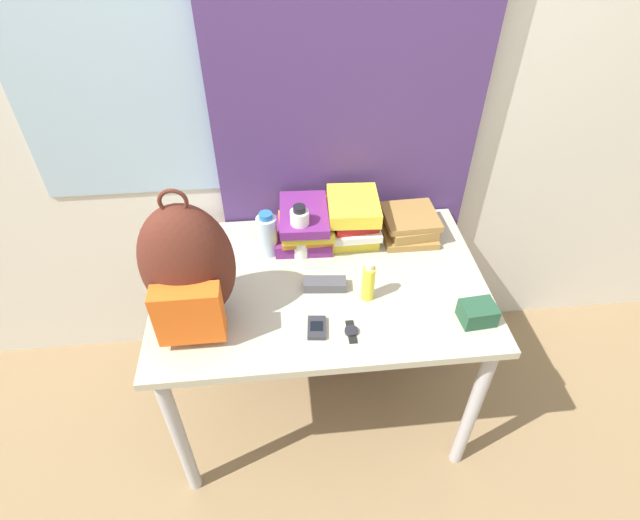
{
  "coord_description": "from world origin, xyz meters",
  "views": [
    {
      "loc": [
        -0.13,
        -0.91,
        2.01
      ],
      "look_at": [
        0.0,
        0.39,
        0.87
      ],
      "focal_mm": 28.0,
      "sensor_mm": 36.0,
      "label": 1
    }
  ],
  "objects": [
    {
      "name": "book_stack_center",
      "position": [
        0.15,
        0.63,
        0.86
      ],
      "size": [
        0.21,
        0.25,
        0.18
      ],
      "color": "yellow",
      "rests_on": "desk"
    },
    {
      "name": "sports_bottle",
      "position": [
        -0.06,
        0.54,
        0.87
      ],
      "size": [
        0.07,
        0.07,
        0.22
      ],
      "color": "white",
      "rests_on": "desk"
    },
    {
      "name": "ground_plane",
      "position": [
        0.0,
        0.0,
        0.0
      ],
      "size": [
        12.0,
        12.0,
        0.0
      ],
      "primitive_type": "plane",
      "color": "#8C704C"
    },
    {
      "name": "wristwatch",
      "position": [
        0.08,
        0.14,
        0.77
      ],
      "size": [
        0.04,
        0.1,
        0.01
      ],
      "color": "black",
      "rests_on": "desk"
    },
    {
      "name": "sunscreen_bottle",
      "position": [
        0.15,
        0.29,
        0.84
      ],
      "size": [
        0.04,
        0.04,
        0.16
      ],
      "color": "yellow",
      "rests_on": "desk"
    },
    {
      "name": "water_bottle",
      "position": [
        -0.18,
        0.57,
        0.85
      ],
      "size": [
        0.08,
        0.08,
        0.18
      ],
      "color": "silver",
      "rests_on": "desk"
    },
    {
      "name": "backpack",
      "position": [
        -0.42,
        0.26,
        0.98
      ],
      "size": [
        0.29,
        0.27,
        0.5
      ],
      "color": "#512319",
      "rests_on": "desk"
    },
    {
      "name": "book_stack_left",
      "position": [
        -0.04,
        0.62,
        0.84
      ],
      "size": [
        0.23,
        0.29,
        0.15
      ],
      "color": "#6B2370",
      "rests_on": "desk"
    },
    {
      "name": "curtain_blue",
      "position": [
        0.15,
        0.81,
        1.25
      ],
      "size": [
        1.01,
        0.04,
        2.5
      ],
      "color": "#4C336B",
      "rests_on": "ground_plane"
    },
    {
      "name": "book_stack_right",
      "position": [
        0.38,
        0.63,
        0.81
      ],
      "size": [
        0.22,
        0.25,
        0.1
      ],
      "color": "olive",
      "rests_on": "desk"
    },
    {
      "name": "sunglasses_case",
      "position": [
        0.01,
        0.35,
        0.78
      ],
      "size": [
        0.15,
        0.07,
        0.04
      ],
      "color": "#47474C",
      "rests_on": "desk"
    },
    {
      "name": "wall_back",
      "position": [
        -0.0,
        0.86,
        1.25
      ],
      "size": [
        6.0,
        0.06,
        2.5
      ],
      "color": "silver",
      "rests_on": "ground_plane"
    },
    {
      "name": "cell_phone",
      "position": [
        -0.03,
        0.16,
        0.77
      ],
      "size": [
        0.07,
        0.1,
        0.02
      ],
      "color": "#2D2D33",
      "rests_on": "desk"
    },
    {
      "name": "camera_pouch",
      "position": [
        0.5,
        0.15,
        0.8
      ],
      "size": [
        0.12,
        0.1,
        0.07
      ],
      "color": "#234C33",
      "rests_on": "desk"
    },
    {
      "name": "desk",
      "position": [
        0.0,
        0.39,
        0.67
      ],
      "size": [
        1.19,
        0.78,
        0.77
      ],
      "color": "#B7B299",
      "rests_on": "ground_plane"
    }
  ]
}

